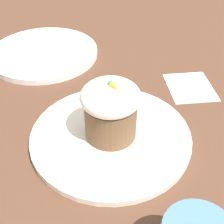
% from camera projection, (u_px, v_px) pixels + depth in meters
% --- Properties ---
extents(ground_plane, '(4.00, 4.00, 0.00)m').
position_uv_depth(ground_plane, '(111.00, 138.00, 0.51)').
color(ground_plane, '#513323').
extents(dessert_plate, '(0.26, 0.26, 0.01)m').
position_uv_depth(dessert_plate, '(111.00, 136.00, 0.51)').
color(dessert_plate, white).
rests_on(dessert_plate, ground_plane).
extents(carrot_cake, '(0.09, 0.09, 0.10)m').
position_uv_depth(carrot_cake, '(112.00, 109.00, 0.47)').
color(carrot_cake, brown).
rests_on(carrot_cake, dessert_plate).
extents(spoon, '(0.12, 0.04, 0.01)m').
position_uv_depth(spoon, '(108.00, 117.00, 0.53)').
color(spoon, silver).
rests_on(spoon, dessert_plate).
extents(side_plate, '(0.25, 0.25, 0.01)m').
position_uv_depth(side_plate, '(44.00, 53.00, 0.72)').
color(side_plate, white).
rests_on(side_plate, ground_plane).
extents(paper_napkin, '(0.13, 0.13, 0.00)m').
position_uv_depth(paper_napkin, '(190.00, 87.00, 0.62)').
color(paper_napkin, white).
rests_on(paper_napkin, ground_plane).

